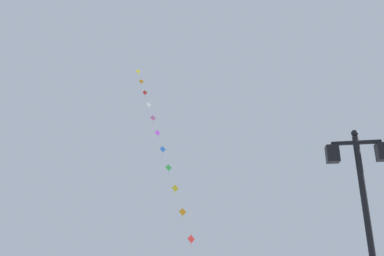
% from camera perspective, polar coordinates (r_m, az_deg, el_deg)
% --- Properties ---
extents(twin_lantern_lamp_post, '(1.39, 0.28, 4.48)m').
position_cam_1_polar(twin_lantern_lamp_post, '(9.41, 24.28, -8.19)').
color(twin_lantern_lamp_post, black).
rests_on(twin_lantern_lamp_post, ground_plane).
extents(kite_train, '(8.10, 11.29, 18.62)m').
position_cam_1_polar(kite_train, '(27.78, -4.85, -1.86)').
color(kite_train, brown).
rests_on(kite_train, ground_plane).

